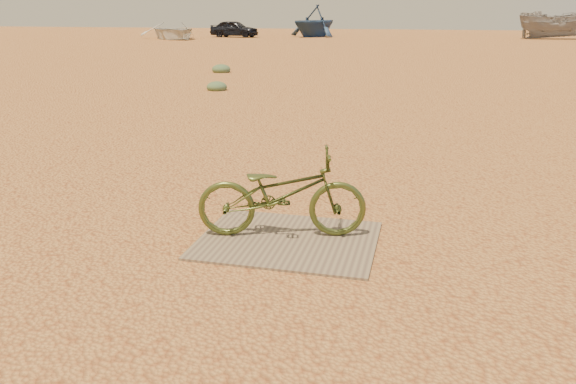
% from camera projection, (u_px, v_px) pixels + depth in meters
% --- Properties ---
extents(ground, '(120.00, 120.00, 0.00)m').
position_uv_depth(ground, '(301.00, 237.00, 5.15)').
color(ground, '#C68C49').
rests_on(ground, ground).
extents(plywood_board, '(1.58, 1.24, 0.02)m').
position_uv_depth(plywood_board, '(288.00, 240.00, 5.06)').
color(plywood_board, '#7B6B50').
rests_on(plywood_board, ground).
extents(bicycle, '(1.60, 0.87, 0.80)m').
position_uv_depth(bicycle, '(282.00, 194.00, 5.03)').
color(bicycle, '#435021').
rests_on(bicycle, plywood_board).
extents(car, '(3.83, 1.83, 1.26)m').
position_uv_depth(car, '(234.00, 29.00, 43.38)').
color(car, black).
rests_on(car, ground).
extents(boat_near_left, '(6.68, 6.95, 1.17)m').
position_uv_depth(boat_near_left, '(173.00, 31.00, 40.47)').
color(boat_near_left, silver).
rests_on(boat_near_left, ground).
extents(boat_far_left, '(5.70, 5.96, 2.43)m').
position_uv_depth(boat_far_left, '(314.00, 21.00, 43.58)').
color(boat_far_left, navy).
rests_on(boat_far_left, ground).
extents(boat_mid_right, '(5.49, 2.50, 2.06)m').
position_uv_depth(boat_mid_right, '(557.00, 24.00, 40.20)').
color(boat_mid_right, gray).
rests_on(boat_mid_right, ground).
extents(kale_a, '(0.53, 0.53, 0.29)m').
position_uv_depth(kale_a, '(217.00, 90.00, 14.65)').
color(kale_a, '#59734D').
rests_on(kale_a, ground).
extents(kale_c, '(0.62, 0.62, 0.34)m').
position_uv_depth(kale_c, '(221.00, 72.00, 18.87)').
color(kale_c, '#59734D').
rests_on(kale_c, ground).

